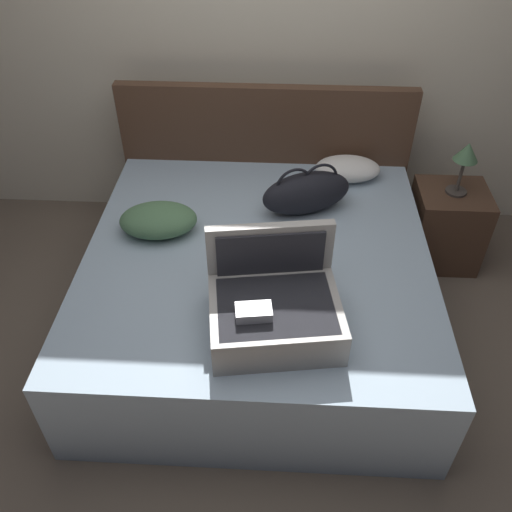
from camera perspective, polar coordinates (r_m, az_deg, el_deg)
ground_plane at (r=3.03m, az=-0.28°, el=-12.79°), size 12.00×12.00×0.00m
back_wall at (r=3.62m, az=1.30°, el=22.58°), size 8.00×0.10×2.60m
bed at (r=3.08m, az=0.14°, el=-3.66°), size 1.85×1.85×0.56m
headboard at (r=3.69m, az=0.95°, el=9.83°), size 1.89×0.08×1.07m
hard_case_large at (r=2.42m, az=1.94°, el=-5.63°), size 0.64×0.56×0.44m
duffel_bag at (r=3.13m, az=5.34°, el=6.71°), size 0.57×0.39×0.30m
pillow_near_headboard at (r=3.03m, az=-10.28°, el=3.76°), size 0.45×0.33×0.16m
pillow_center_head at (r=3.49m, az=9.66°, el=9.09°), size 0.41×0.25×0.14m
nightstand at (r=3.76m, az=19.42°, el=2.97°), size 0.44×0.40×0.54m
table_lamp at (r=3.48m, az=21.32°, el=9.79°), size 0.15×0.15×0.34m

